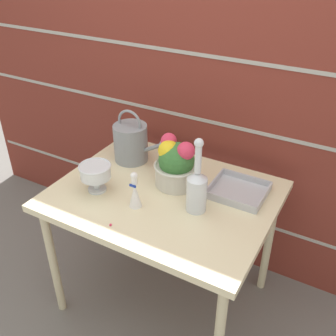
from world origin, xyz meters
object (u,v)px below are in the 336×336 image
at_px(crystal_pedestal_bowl, 95,173).
at_px(wire_tray, 238,191).
at_px(watering_can, 131,142).
at_px(flower_planter, 176,164).
at_px(figurine_vase, 135,193).
at_px(glass_decanter, 197,188).

bearing_deg(crystal_pedestal_bowl, wire_tray, 27.10).
relative_size(watering_can, crystal_pedestal_bowl, 2.09).
height_order(watering_can, flower_planter, watering_can).
bearing_deg(wire_tray, flower_planter, -166.38).
bearing_deg(watering_can, figurine_vase, -54.04).
bearing_deg(crystal_pedestal_bowl, figurine_vase, -3.54).
relative_size(watering_can, flower_planter, 1.29).
bearing_deg(wire_tray, glass_decanter, -119.98).
bearing_deg(crystal_pedestal_bowl, glass_decanter, 11.43).
xyz_separation_m(crystal_pedestal_bowl, flower_planter, (0.31, 0.24, 0.02)).
distance_m(watering_can, figurine_vase, 0.43).
height_order(watering_can, glass_decanter, glass_decanter).
distance_m(flower_planter, figurine_vase, 0.27).
distance_m(crystal_pedestal_bowl, flower_planter, 0.39).
height_order(crystal_pedestal_bowl, flower_planter, flower_planter).
height_order(watering_can, wire_tray, watering_can).
height_order(figurine_vase, wire_tray, figurine_vase).
xyz_separation_m(figurine_vase, wire_tray, (0.38, 0.33, -0.06)).
xyz_separation_m(glass_decanter, wire_tray, (0.12, 0.21, -0.11)).
bearing_deg(glass_decanter, wire_tray, 60.02).
xyz_separation_m(watering_can, glass_decanter, (0.51, -0.23, 0.01)).
distance_m(watering_can, wire_tray, 0.64).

